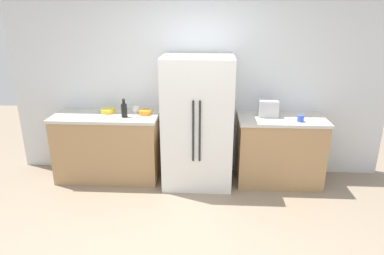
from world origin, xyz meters
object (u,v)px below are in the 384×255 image
(bowl_a, at_px, (108,111))
(bowl_b, at_px, (145,112))
(bottle_a, at_px, (124,110))
(cup_a, at_px, (136,109))
(toaster, at_px, (268,109))
(refrigerator, at_px, (198,122))
(cup_b, at_px, (301,118))

(bowl_a, xyz_separation_m, bowl_b, (0.53, -0.05, 0.00))
(bottle_a, height_order, bowl_a, bottle_a)
(cup_a, relative_size, bowl_a, 0.49)
(toaster, relative_size, bowl_b, 1.45)
(toaster, distance_m, bowl_b, 1.64)
(cup_a, bearing_deg, refrigerator, -13.17)
(cup_b, distance_m, bowl_a, 2.55)
(bowl_a, bearing_deg, toaster, -1.38)
(bottle_a, height_order, cup_a, bottle_a)
(bowl_a, bearing_deg, cup_b, -5.69)
(refrigerator, distance_m, toaster, 0.94)
(bowl_a, bearing_deg, bottle_a, -33.89)
(cup_b, height_order, bowl_a, cup_b)
(bottle_a, distance_m, cup_a, 0.25)
(cup_b, relative_size, bowl_b, 0.48)
(cup_b, bearing_deg, refrigerator, 176.11)
(bottle_a, xyz_separation_m, bowl_b, (0.25, 0.13, -0.07))
(bottle_a, distance_m, bowl_a, 0.34)
(bowl_a, bearing_deg, refrigerator, -7.57)
(bottle_a, relative_size, cup_a, 2.62)
(bottle_a, relative_size, bowl_a, 1.29)
(toaster, bearing_deg, cup_a, 177.20)
(refrigerator, xyz_separation_m, cup_b, (1.30, -0.09, 0.10))
(toaster, xyz_separation_m, bottle_a, (-1.88, -0.13, -0.01))
(toaster, height_order, bowl_b, toaster)
(refrigerator, relative_size, bottle_a, 6.94)
(refrigerator, xyz_separation_m, toaster, (0.92, 0.11, 0.17))
(toaster, height_order, cup_b, toaster)
(cup_a, distance_m, bowl_b, 0.16)
(toaster, distance_m, bowl_a, 2.16)
(toaster, relative_size, cup_a, 2.63)
(cup_a, xyz_separation_m, bowl_b, (0.14, -0.09, -0.01))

